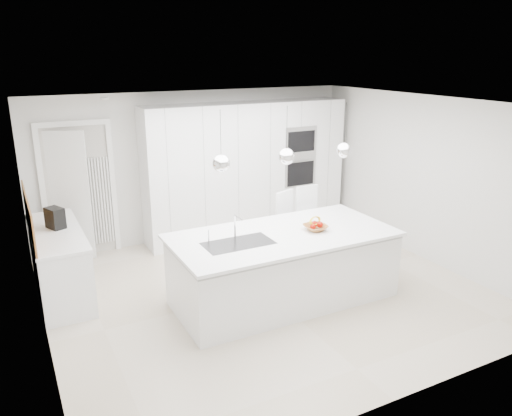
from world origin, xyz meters
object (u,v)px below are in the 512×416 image
fruit_bowl (316,228)px  bar_stool_right (311,226)px  island_base (284,269)px  espresso_machine (55,218)px  bar_stool_left (289,232)px

fruit_bowl → bar_stool_right: size_ratio=0.25×
fruit_bowl → island_base: bearing=174.9°
espresso_machine → bar_stool_left: espresso_machine is taller
island_base → bar_stool_right: bar_stool_right is taller
island_base → fruit_bowl: bearing=-5.1°
bar_stool_left → fruit_bowl: bearing=-120.2°
island_base → bar_stool_left: size_ratio=2.44×
island_base → bar_stool_right: size_ratio=2.38×
espresso_machine → bar_stool_left: size_ratio=0.24×
bar_stool_left → island_base: bearing=-145.9°
fruit_bowl → bar_stool_left: size_ratio=0.26×
island_base → espresso_machine: espresso_machine is taller
island_base → fruit_bowl: 0.67m
espresso_machine → bar_stool_right: bearing=-35.6°
fruit_bowl → espresso_machine: espresso_machine is taller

